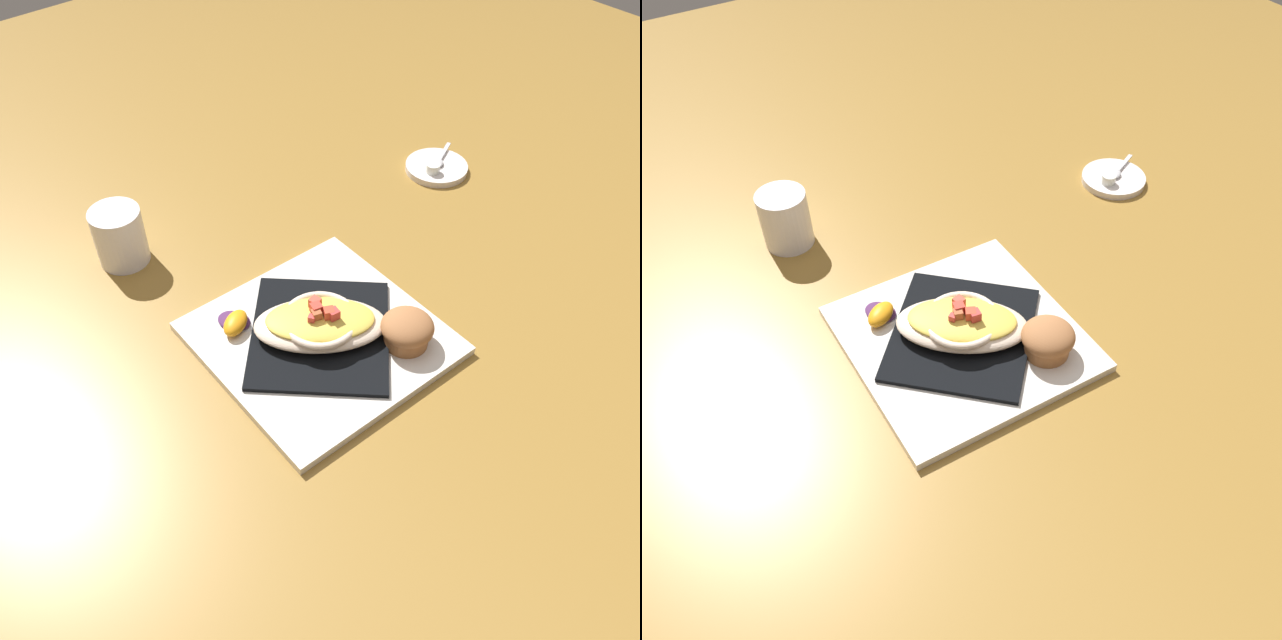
% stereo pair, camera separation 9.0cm
% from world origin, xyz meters
% --- Properties ---
extents(ground_plane, '(2.60, 2.60, 0.00)m').
position_xyz_m(ground_plane, '(0.00, 0.00, 0.00)').
color(ground_plane, olive).
extents(square_plate, '(0.31, 0.31, 0.01)m').
position_xyz_m(square_plate, '(0.00, 0.00, 0.01)').
color(square_plate, silver).
rests_on(square_plate, ground_plane).
extents(folded_napkin, '(0.28, 0.28, 0.01)m').
position_xyz_m(folded_napkin, '(0.00, 0.00, 0.02)').
color(folded_napkin, black).
rests_on(folded_napkin, square_plate).
extents(gratin_dish, '(0.19, 0.20, 0.05)m').
position_xyz_m(gratin_dish, '(0.00, -0.00, 0.04)').
color(gratin_dish, beige).
rests_on(gratin_dish, folded_napkin).
extents(muffin, '(0.07, 0.07, 0.05)m').
position_xyz_m(muffin, '(-0.09, -0.08, 0.04)').
color(muffin, '#A66739').
rests_on(muffin, square_plate).
extents(orange_garnish, '(0.07, 0.06, 0.02)m').
position_xyz_m(orange_garnish, '(0.09, 0.08, 0.02)').
color(orange_garnish, '#4F2A58').
rests_on(orange_garnish, square_plate).
extents(coffee_mug, '(0.11, 0.08, 0.09)m').
position_xyz_m(coffee_mug, '(0.33, 0.11, 0.04)').
color(coffee_mug, white).
rests_on(coffee_mug, ground_plane).
extents(creamer_saucer, '(0.11, 0.11, 0.01)m').
position_xyz_m(creamer_saucer, '(0.17, -0.43, 0.01)').
color(creamer_saucer, silver).
rests_on(creamer_saucer, ground_plane).
extents(spoon, '(0.05, 0.08, 0.01)m').
position_xyz_m(spoon, '(0.17, -0.43, 0.02)').
color(spoon, silver).
rests_on(spoon, creamer_saucer).
extents(creamer_cup_0, '(0.02, 0.02, 0.02)m').
position_xyz_m(creamer_cup_0, '(0.16, -0.40, 0.02)').
color(creamer_cup_0, white).
rests_on(creamer_cup_0, creamer_saucer).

